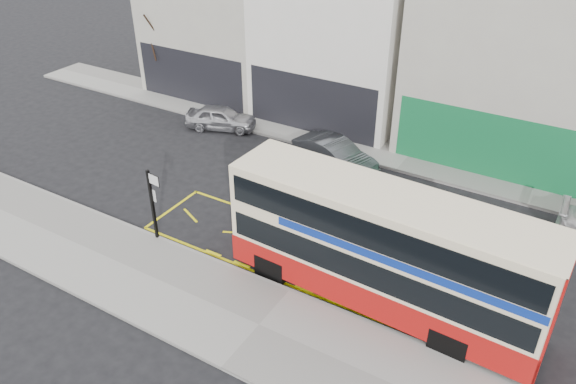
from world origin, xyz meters
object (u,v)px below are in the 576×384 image
Objects in this scene: bus_stop_post at (153,199)px; street_tree_right at (529,98)px; street_tree_left at (161,22)px; car_grey at (335,155)px; double_decker_bus at (385,249)px; car_silver at (221,118)px.

bus_stop_post is 0.55× the size of street_tree_right.
street_tree_left reaches higher than street_tree_right.
car_grey is 8.90m from street_tree_right.
double_decker_bus reaches higher than car_grey.
double_decker_bus is 21.96m from street_tree_left.
bus_stop_post is 16.07m from street_tree_left.
car_grey is 0.69× the size of street_tree_left.
bus_stop_post is 0.68× the size of car_grey.
double_decker_bus reaches higher than bus_stop_post.
car_silver is 7.33m from car_grey.
car_grey is (7.28, -0.82, 0.08)m from car_silver.
car_grey is at bearing -116.39° from car_silver.
bus_stop_post is 16.68m from street_tree_right.
street_tree_left is (-13.41, 3.50, 3.62)m from car_grey.
street_tree_right reaches higher than bus_stop_post.
bus_stop_post is at bearing -50.21° from street_tree_left.
street_tree_left is 20.78m from street_tree_right.
bus_stop_post is 0.79× the size of car_silver.
street_tree_right is at bearing 83.37° from double_decker_bus.
street_tree_right reaches higher than double_decker_bus.
double_decker_bus is 15.31m from car_silver.
car_silver is 7.64m from street_tree_left.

